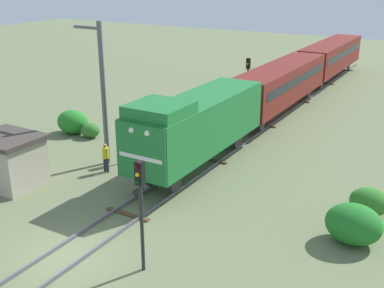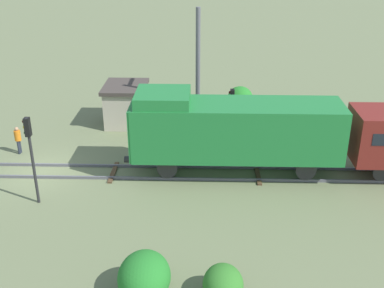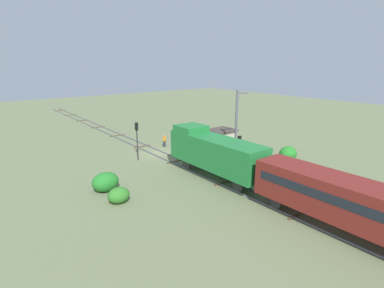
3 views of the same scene
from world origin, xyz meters
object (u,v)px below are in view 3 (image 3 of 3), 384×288
object	(u,v)px
worker_by_signal	(223,154)
catenary_mast	(237,125)
worker_near_track	(164,140)
relay_hut	(221,139)
passenger_car_leading	(355,203)
traffic_signal_mid	(239,147)
locomotive	(214,151)
traffic_signal_near	(137,134)

from	to	relation	value
worker_by_signal	catenary_mast	distance (m)	3.66
worker_near_track	catenary_mast	xyz separation A→B (m)	(-2.66, 10.69, 3.39)
catenary_mast	relay_hut	world-z (taller)	catenary_mast
passenger_car_leading	relay_hut	bearing A→B (deg)	-110.33
worker_near_track	relay_hut	distance (m)	7.68
traffic_signal_mid	relay_hut	world-z (taller)	traffic_signal_mid
relay_hut	worker_near_track	bearing A→B (deg)	-48.31
locomotive	traffic_signal_near	world-z (taller)	locomotive
traffic_signal_near	catenary_mast	distance (m)	11.41
worker_by_signal	relay_hut	bearing A→B (deg)	107.59
traffic_signal_near	worker_near_track	size ratio (longest dim) A/B	2.65
worker_by_signal	passenger_car_leading	bearing A→B (deg)	-46.48
worker_near_track	passenger_car_leading	bearing A→B (deg)	-11.42
worker_near_track	worker_by_signal	xyz separation A→B (m)	(-1.80, 9.61, 0.00)
passenger_car_leading	relay_hut	world-z (taller)	passenger_car_leading
locomotive	traffic_signal_near	distance (m)	10.22
relay_hut	passenger_car_leading	bearing A→B (deg)	69.67
traffic_signal_near	traffic_signal_mid	bearing A→B (deg)	123.94
passenger_car_leading	relay_hut	xyz separation A→B (m)	(-7.50, -20.24, -1.13)
traffic_signal_mid	worker_near_track	size ratio (longest dim) A/B	2.25
worker_near_track	relay_hut	world-z (taller)	relay_hut
relay_hut	traffic_signal_mid	bearing A→B (deg)	59.69
passenger_car_leading	worker_by_signal	distance (m)	16.95
worker_near_track	relay_hut	xyz separation A→B (m)	(-5.10, 5.73, 0.40)
locomotive	catenary_mast	distance (m)	5.65
worker_by_signal	worker_near_track	bearing A→B (deg)	158.53
traffic_signal_mid	worker_by_signal	size ratio (longest dim) A/B	2.25
passenger_car_leading	worker_near_track	bearing A→B (deg)	-95.28
worker_by_signal	catenary_mast	bearing A→B (deg)	6.41
traffic_signal_near	passenger_car_leading	bearing A→B (deg)	97.91
traffic_signal_near	relay_hut	world-z (taller)	traffic_signal_near
traffic_signal_mid	relay_hut	xyz separation A→B (m)	(-4.10, -7.01, -1.28)
worker_by_signal	relay_hut	distance (m)	5.11
passenger_car_leading	traffic_signal_near	bearing A→B (deg)	-82.09
worker_near_track	traffic_signal_near	bearing A→B (deg)	-68.51
passenger_car_leading	locomotive	bearing A→B (deg)	-90.00
traffic_signal_near	locomotive	bearing A→B (deg)	108.26
worker_near_track	catenary_mast	size ratio (longest dim) A/B	0.21
traffic_signal_mid	worker_near_track	xyz separation A→B (m)	(1.00, -12.74, -1.68)
traffic_signal_mid	catenary_mast	size ratio (longest dim) A/B	0.46
catenary_mast	locomotive	bearing A→B (deg)	20.94
passenger_car_leading	traffic_signal_mid	world-z (taller)	traffic_signal_mid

